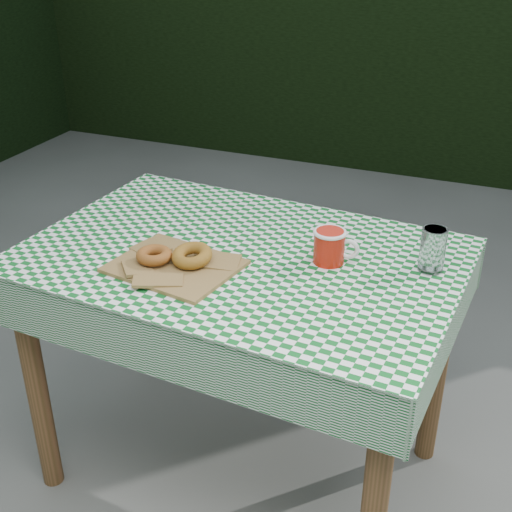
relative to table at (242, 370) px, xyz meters
The scene contains 9 objects.
ground 0.43m from the table, 26.11° to the right, with size 60.00×60.00×0.00m, color #4E4F4A.
hedge_north 3.15m from the table, 86.40° to the left, with size 7.00×0.70×1.80m, color black.
table is the anchor object (origin of this frame).
tablecloth 0.38m from the table, 90.00° to the left, with size 1.13×0.76×0.01m, color #0D571E.
paper_bag 0.43m from the table, 131.56° to the right, with size 0.30×0.24×0.02m, color olive.
bagel_front 0.47m from the table, 139.96° to the right, with size 0.09×0.09×0.03m, color brown.
bagel_back 0.44m from the table, 125.86° to the right, with size 0.10×0.10×0.03m, color olive.
coffee_mug 0.48m from the table, ahead, with size 0.16×0.16×0.09m, color #AD190B, non-canonical shape.
drinking_glass 0.65m from the table, 11.21° to the left, with size 0.06×0.06×0.11m, color silver.
Camera 1 is at (0.43, -1.34, 1.57)m, focal length 47.16 mm.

